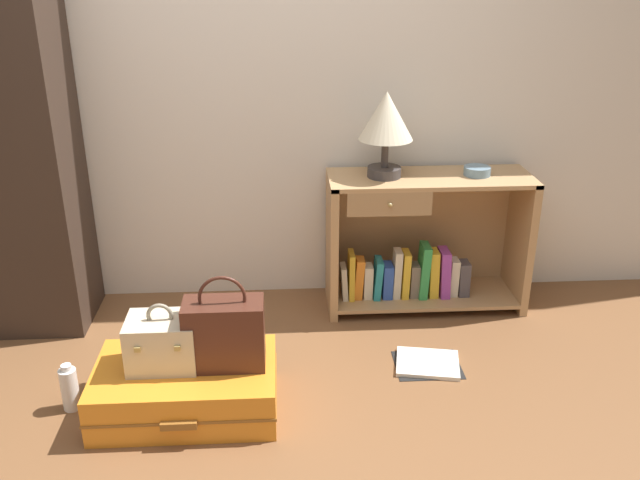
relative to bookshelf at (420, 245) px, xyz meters
The scene contains 10 objects.
ground_plane 1.56m from the bookshelf, 124.65° to the right, with size 9.00×9.00×0.00m, color brown.
back_wall 1.32m from the bookshelf, 163.91° to the left, with size 6.40×0.10×2.60m, color silver.
bookshelf is the anchor object (origin of this frame).
table_lamp 0.70m from the bookshelf, behind, with size 0.27×0.27×0.43m.
bowl 0.49m from the bookshelf, ahead, with size 0.14×0.14×0.04m, color slate.
suitcase_large 1.46m from the bookshelf, 142.46° to the right, with size 0.75×0.50×0.21m.
train_case 1.49m from the bookshelf, 145.06° to the right, with size 0.28×0.22×0.28m.
handbag 1.30m from the bookshelf, 138.21° to the right, with size 0.32×0.16×0.40m.
bottle 1.85m from the bookshelf, 152.57° to the right, with size 0.07×0.07×0.21m.
open_book_on_floor 0.70m from the bookshelf, 96.51° to the right, with size 0.32×0.28×0.02m.
Camera 1 is at (0.13, -2.02, 1.76)m, focal length 38.24 mm.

